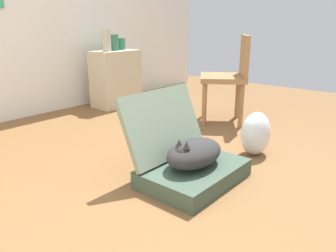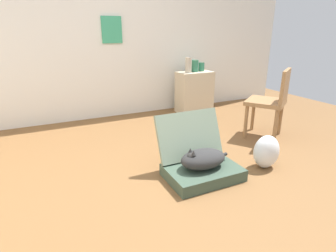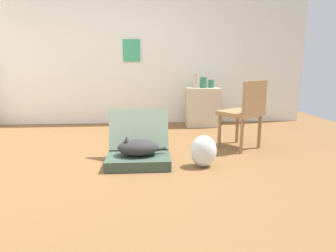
{
  "view_description": "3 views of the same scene",
  "coord_description": "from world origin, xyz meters",
  "px_view_note": "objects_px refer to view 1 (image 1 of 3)",
  "views": [
    {
      "loc": [
        -1.38,
        -1.23,
        0.98
      ],
      "look_at": [
        0.27,
        0.17,
        0.3
      ],
      "focal_mm": 35.21,
      "sensor_mm": 36.0,
      "label": 1
    },
    {
      "loc": [
        -1.07,
        -2.02,
        1.31
      ],
      "look_at": [
        0.1,
        0.42,
        0.37
      ],
      "focal_mm": 29.44,
      "sensor_mm": 36.0,
      "label": 2
    },
    {
      "loc": [
        0.32,
        -3.0,
        1.05
      ],
      "look_at": [
        0.54,
        0.17,
        0.37
      ],
      "focal_mm": 30.14,
      "sensor_mm": 36.0,
      "label": 3
    }
  ],
  "objects_px": {
    "plastic_bag_white": "(256,134)",
    "suitcase_base": "(194,173)",
    "cat": "(194,153)",
    "side_table": "(116,79)",
    "vase_round": "(114,42)",
    "vase_tall": "(107,41)",
    "chair": "(230,75)",
    "vase_short": "(121,44)"
  },
  "relations": [
    {
      "from": "cat",
      "to": "vase_round",
      "type": "distance_m",
      "value": 2.31
    },
    {
      "from": "cat",
      "to": "side_table",
      "type": "distance_m",
      "value": 2.23
    },
    {
      "from": "vase_tall",
      "to": "chair",
      "type": "bearing_deg",
      "value": -73.97
    },
    {
      "from": "suitcase_base",
      "to": "vase_short",
      "type": "relative_size",
      "value": 4.88
    },
    {
      "from": "side_table",
      "to": "vase_tall",
      "type": "height_order",
      "value": "vase_tall"
    },
    {
      "from": "suitcase_base",
      "to": "vase_tall",
      "type": "distance_m",
      "value": 2.25
    },
    {
      "from": "cat",
      "to": "vase_short",
      "type": "distance_m",
      "value": 2.39
    },
    {
      "from": "cat",
      "to": "plastic_bag_white",
      "type": "distance_m",
      "value": 0.7
    },
    {
      "from": "side_table",
      "to": "vase_tall",
      "type": "bearing_deg",
      "value": -167.08
    },
    {
      "from": "suitcase_base",
      "to": "cat",
      "type": "bearing_deg",
      "value": 175.21
    },
    {
      "from": "vase_tall",
      "to": "vase_short",
      "type": "bearing_deg",
      "value": 13.5
    },
    {
      "from": "plastic_bag_white",
      "to": "suitcase_base",
      "type": "bearing_deg",
      "value": 172.74
    },
    {
      "from": "plastic_bag_white",
      "to": "side_table",
      "type": "height_order",
      "value": "side_table"
    },
    {
      "from": "suitcase_base",
      "to": "plastic_bag_white",
      "type": "bearing_deg",
      "value": -7.26
    },
    {
      "from": "side_table",
      "to": "vase_short",
      "type": "relative_size",
      "value": 4.88
    },
    {
      "from": "vase_tall",
      "to": "chair",
      "type": "height_order",
      "value": "vase_tall"
    },
    {
      "from": "vase_short",
      "to": "vase_round",
      "type": "distance_m",
      "value": 0.15
    },
    {
      "from": "plastic_bag_white",
      "to": "vase_round",
      "type": "distance_m",
      "value": 2.17
    },
    {
      "from": "suitcase_base",
      "to": "vase_tall",
      "type": "bearing_deg",
      "value": 64.38
    },
    {
      "from": "suitcase_base",
      "to": "vase_tall",
      "type": "xyz_separation_m",
      "value": [
        0.92,
        1.92,
        0.73
      ]
    },
    {
      "from": "plastic_bag_white",
      "to": "chair",
      "type": "distance_m",
      "value": 0.94
    },
    {
      "from": "vase_tall",
      "to": "side_table",
      "type": "bearing_deg",
      "value": 12.92
    },
    {
      "from": "cat",
      "to": "side_table",
      "type": "relative_size",
      "value": 0.77
    },
    {
      "from": "vase_tall",
      "to": "plastic_bag_white",
      "type": "bearing_deg",
      "value": -96.69
    },
    {
      "from": "plastic_bag_white",
      "to": "vase_round",
      "type": "relative_size",
      "value": 1.81
    },
    {
      "from": "cat",
      "to": "vase_short",
      "type": "xyz_separation_m",
      "value": [
        1.21,
        1.99,
        0.54
      ]
    },
    {
      "from": "plastic_bag_white",
      "to": "vase_tall",
      "type": "distance_m",
      "value": 2.12
    },
    {
      "from": "plastic_bag_white",
      "to": "side_table",
      "type": "bearing_deg",
      "value": 79.5
    },
    {
      "from": "cat",
      "to": "vase_round",
      "type": "relative_size",
      "value": 2.78
    },
    {
      "from": "cat",
      "to": "chair",
      "type": "bearing_deg",
      "value": 21.74
    },
    {
      "from": "suitcase_base",
      "to": "vase_tall",
      "type": "height_order",
      "value": "vase_tall"
    },
    {
      "from": "suitcase_base",
      "to": "chair",
      "type": "bearing_deg",
      "value": 21.82
    },
    {
      "from": "suitcase_base",
      "to": "plastic_bag_white",
      "type": "height_order",
      "value": "plastic_bag_white"
    },
    {
      "from": "suitcase_base",
      "to": "side_table",
      "type": "relative_size",
      "value": 1.0
    },
    {
      "from": "vase_short",
      "to": "chair",
      "type": "xyz_separation_m",
      "value": [
        0.11,
        -1.46,
        -0.25
      ]
    },
    {
      "from": "suitcase_base",
      "to": "chair",
      "type": "xyz_separation_m",
      "value": [
        1.32,
        0.53,
        0.44
      ]
    },
    {
      "from": "plastic_bag_white",
      "to": "side_table",
      "type": "distance_m",
      "value": 2.08
    },
    {
      "from": "plastic_bag_white",
      "to": "chair",
      "type": "bearing_deg",
      "value": 44.12
    },
    {
      "from": "side_table",
      "to": "chair",
      "type": "bearing_deg",
      "value": -79.77
    },
    {
      "from": "vase_round",
      "to": "side_table",
      "type": "bearing_deg",
      "value": -90.0
    },
    {
      "from": "plastic_bag_white",
      "to": "vase_tall",
      "type": "bearing_deg",
      "value": 83.31
    },
    {
      "from": "vase_round",
      "to": "suitcase_base",
      "type": "bearing_deg",
      "value": -118.46
    }
  ]
}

